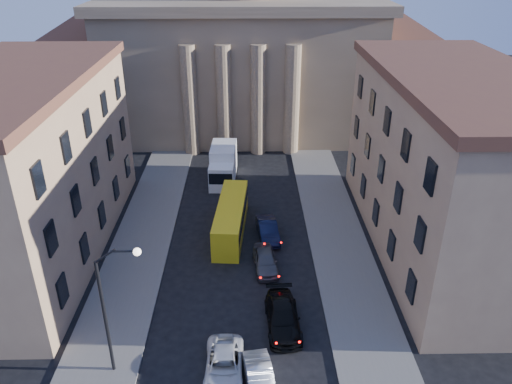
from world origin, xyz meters
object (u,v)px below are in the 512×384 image
car_right_near (260,380)px  box_truck (223,165)px  street_lamp (112,302)px  city_bus (231,217)px

car_right_near → box_truck: bearing=88.6°
street_lamp → car_right_near: 9.60m
car_right_near → box_truck: box_truck is taller
street_lamp → car_right_near: bearing=-10.7°
car_right_near → box_truck: 28.75m
street_lamp → box_truck: 27.68m
street_lamp → car_right_near: (8.29, -1.57, -4.57)m
street_lamp → city_bus: (6.17, 16.05, -3.79)m
box_truck → city_bus: bearing=-81.7°
city_bus → box_truck: box_truck is taller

